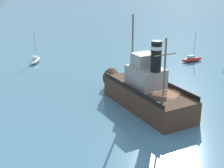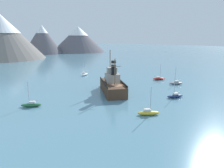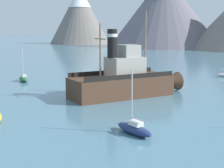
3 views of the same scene
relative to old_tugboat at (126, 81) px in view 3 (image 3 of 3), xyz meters
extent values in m
plane|color=teal|center=(-0.91, -2.82, -1.83)|extent=(600.00, 600.00, 0.00)
cone|color=slate|center=(-76.23, 111.67, 12.13)|extent=(29.79, 29.79, 27.92)
cone|color=slate|center=(-29.50, 102.91, 13.16)|extent=(45.76, 45.76, 29.97)
cube|color=#4C3323|center=(-0.34, -0.51, -0.63)|extent=(10.33, 12.42, 2.40)
cone|color=#4C3323|center=(3.66, 5.47, -0.63)|extent=(3.29, 3.30, 2.35)
cube|color=#9E998E|center=(-0.06, -0.10, 1.67)|extent=(4.72, 4.99, 2.20)
cube|color=#9E998E|center=(0.21, 0.32, 3.47)|extent=(2.94, 2.89, 1.40)
cylinder|color=black|center=(-1.01, -1.51, 4.37)|extent=(1.10, 1.10, 3.20)
cylinder|color=silver|center=(-1.01, -1.51, 5.27)|extent=(1.16, 1.16, 0.35)
cylinder|color=#75604C|center=(1.49, 2.23, 4.32)|extent=(0.20, 0.20, 7.50)
cylinder|color=#75604C|center=(-1.84, -2.76, 3.57)|extent=(0.20, 0.20, 6.00)
cylinder|color=#75604C|center=(-1.84, -2.76, 4.89)|extent=(2.23, 1.55, 0.12)
cube|color=black|center=(-2.13, 0.69, 0.82)|extent=(6.44, 9.54, 0.50)
cube|color=black|center=(1.45, -1.71, 0.82)|extent=(6.44, 9.54, 0.50)
ellipsoid|color=navy|center=(6.60, -12.92, -1.48)|extent=(3.87, 2.75, 0.70)
cube|color=silver|center=(6.78, -13.01, -0.95)|extent=(1.27, 1.08, 0.36)
cylinder|color=#B7B7BC|center=(6.34, -12.78, 0.97)|extent=(0.10, 0.10, 4.20)
cylinder|color=#B7B7BC|center=(7.13, -13.20, -0.58)|extent=(1.63, 0.91, 0.08)
ellipsoid|color=#286B3D|center=(-18.29, 3.32, -1.48)|extent=(3.68, 3.19, 0.70)
cube|color=silver|center=(-18.14, 3.20, -0.95)|extent=(1.26, 1.18, 0.36)
cylinder|color=#B7B7BC|center=(-18.53, 3.50, 0.97)|extent=(0.10, 0.10, 4.20)
cylinder|color=#B7B7BC|center=(-17.82, 2.95, -0.58)|extent=(1.47, 1.16, 0.08)
camera|label=1|loc=(-33.06, -12.91, 13.43)|focal=55.00mm
camera|label=2|loc=(-32.52, -33.14, 11.02)|focal=32.00mm
camera|label=3|loc=(16.38, -35.95, 6.11)|focal=55.00mm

